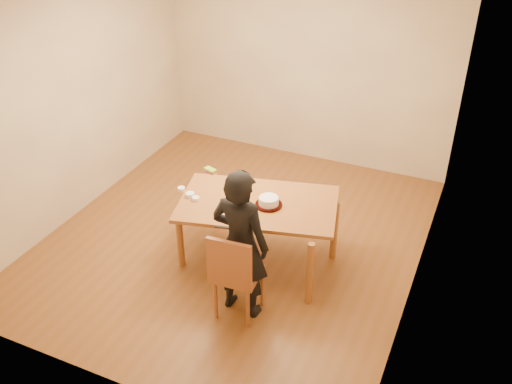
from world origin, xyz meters
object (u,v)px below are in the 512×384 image
at_px(person, 240,244).
at_px(dining_chair, 239,274).
at_px(cake_plate, 269,205).
at_px(cake, 269,201).
at_px(dining_table, 258,204).

bearing_deg(person, dining_chair, 93.30).
bearing_deg(cake_plate, cake, 0.00).
distance_m(cake_plate, person, 0.72).
height_order(dining_table, dining_chair, dining_table).
height_order(dining_table, cake, cake).
distance_m(dining_table, person, 0.75).
xyz_separation_m(dining_table, cake, (0.12, -0.01, 0.07)).
relative_size(dining_table, cake_plate, 5.86).
bearing_deg(dining_chair, cake, 87.72).
relative_size(dining_table, cake, 7.84).
relative_size(dining_chair, cake, 1.91).
distance_m(dining_chair, cake_plate, 0.82).
xyz_separation_m(dining_table, person, (0.15, -0.73, 0.03)).
bearing_deg(dining_chair, dining_table, 96.58).
xyz_separation_m(dining_table, dining_chair, (0.15, -0.78, -0.28)).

